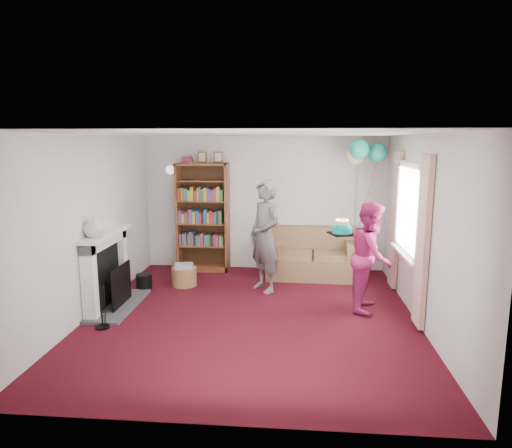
# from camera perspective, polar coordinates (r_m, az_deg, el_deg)

# --- Properties ---
(ground) EXTENTS (5.00, 5.00, 0.00)m
(ground) POSITION_cam_1_polar(r_m,az_deg,el_deg) (6.49, -0.58, -11.44)
(ground) COLOR black
(ground) RESTS_ON ground
(wall_back) EXTENTS (4.50, 0.02, 2.50)m
(wall_back) POSITION_cam_1_polar(r_m,az_deg,el_deg) (8.61, 1.03, 2.59)
(wall_back) COLOR silver
(wall_back) RESTS_ON ground
(wall_left) EXTENTS (0.02, 5.00, 2.50)m
(wall_left) POSITION_cam_1_polar(r_m,az_deg,el_deg) (6.74, -20.09, -0.19)
(wall_left) COLOR silver
(wall_left) RESTS_ON ground
(wall_right) EXTENTS (0.02, 5.00, 2.50)m
(wall_right) POSITION_cam_1_polar(r_m,az_deg,el_deg) (6.33, 20.20, -0.84)
(wall_right) COLOR silver
(wall_right) RESTS_ON ground
(ceiling) EXTENTS (4.50, 5.00, 0.01)m
(ceiling) POSITION_cam_1_polar(r_m,az_deg,el_deg) (6.03, -0.62, 11.26)
(ceiling) COLOR white
(ceiling) RESTS_ON wall_back
(fireplace) EXTENTS (0.55, 1.80, 1.12)m
(fireplace) POSITION_cam_1_polar(r_m,az_deg,el_deg) (7.01, -17.77, -5.88)
(fireplace) COLOR #3F3F42
(fireplace) RESTS_ON ground
(window_bay) EXTENTS (0.14, 2.02, 2.20)m
(window_bay) POSITION_cam_1_polar(r_m,az_deg,el_deg) (6.90, 18.46, -0.26)
(window_bay) COLOR white
(window_bay) RESTS_ON ground
(wall_sconce) EXTENTS (0.16, 0.23, 0.16)m
(wall_sconce) POSITION_cam_1_polar(r_m,az_deg,el_deg) (8.70, -10.68, 6.67)
(wall_sconce) COLOR gold
(wall_sconce) RESTS_ON ground
(bookcase) EXTENTS (0.95, 0.42, 2.22)m
(bookcase) POSITION_cam_1_polar(r_m,az_deg,el_deg) (8.60, -6.61, 0.71)
(bookcase) COLOR #472B14
(bookcase) RESTS_ON ground
(sofa) EXTENTS (1.63, 0.86, 0.86)m
(sofa) POSITION_cam_1_polar(r_m,az_deg,el_deg) (8.34, 7.08, -4.22)
(sofa) COLOR brown
(sofa) RESTS_ON ground
(wicker_basket) EXTENTS (0.42, 0.42, 0.37)m
(wicker_basket) POSITION_cam_1_polar(r_m,az_deg,el_deg) (7.84, -8.96, -6.38)
(wicker_basket) COLOR #A9854F
(wicker_basket) RESTS_ON ground
(person_striped) EXTENTS (0.75, 0.78, 1.80)m
(person_striped) POSITION_cam_1_polar(r_m,az_deg,el_deg) (7.32, 1.11, -1.55)
(person_striped) COLOR black
(person_striped) RESTS_ON ground
(person_magenta) EXTENTS (0.77, 0.89, 1.57)m
(person_magenta) POSITION_cam_1_polar(r_m,az_deg,el_deg) (6.72, 14.22, -3.96)
(person_magenta) COLOR #B02361
(person_magenta) RESTS_ON ground
(birthday_cake) EXTENTS (0.34, 0.34, 0.22)m
(birthday_cake) POSITION_cam_1_polar(r_m,az_deg,el_deg) (6.81, 10.70, -0.72)
(birthday_cake) COLOR black
(birthday_cake) RESTS_ON ground
(balloons) EXTENTS (0.66, 0.71, 1.79)m
(balloons) POSITION_cam_1_polar(r_m,az_deg,el_deg) (7.97, 13.35, 8.70)
(balloons) COLOR #3F3F3F
(balloons) RESTS_ON ground
(mantel_vase) EXTENTS (0.38, 0.38, 0.32)m
(mantel_vase) POSITION_cam_1_polar(r_m,az_deg,el_deg) (6.54, -19.54, -0.17)
(mantel_vase) COLOR beige
(mantel_vase) RESTS_ON fireplace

